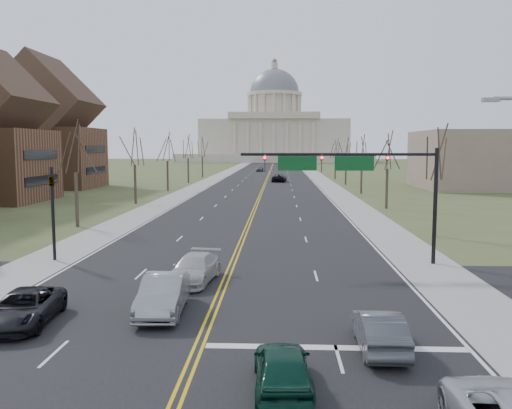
# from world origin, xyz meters

# --- Properties ---
(ground) EXTENTS (600.00, 600.00, 0.00)m
(ground) POSITION_xyz_m (0.00, 0.00, 0.00)
(ground) COLOR #474F27
(ground) RESTS_ON ground
(road) EXTENTS (20.00, 380.00, 0.01)m
(road) POSITION_xyz_m (0.00, 110.00, 0.01)
(road) COLOR black
(road) RESTS_ON ground
(cross_road) EXTENTS (120.00, 14.00, 0.01)m
(cross_road) POSITION_xyz_m (0.00, 6.00, 0.01)
(cross_road) COLOR black
(cross_road) RESTS_ON ground
(sidewalk_left) EXTENTS (4.00, 380.00, 0.03)m
(sidewalk_left) POSITION_xyz_m (-12.00, 110.00, 0.01)
(sidewalk_left) COLOR gray
(sidewalk_left) RESTS_ON ground
(sidewalk_right) EXTENTS (4.00, 380.00, 0.03)m
(sidewalk_right) POSITION_xyz_m (12.00, 110.00, 0.01)
(sidewalk_right) COLOR gray
(sidewalk_right) RESTS_ON ground
(center_line) EXTENTS (0.42, 380.00, 0.01)m
(center_line) POSITION_xyz_m (0.00, 110.00, 0.01)
(center_line) COLOR gold
(center_line) RESTS_ON road
(edge_line_left) EXTENTS (0.15, 380.00, 0.01)m
(edge_line_left) POSITION_xyz_m (-9.80, 110.00, 0.01)
(edge_line_left) COLOR silver
(edge_line_left) RESTS_ON road
(edge_line_right) EXTENTS (0.15, 380.00, 0.01)m
(edge_line_right) POSITION_xyz_m (9.80, 110.00, 0.01)
(edge_line_right) COLOR silver
(edge_line_right) RESTS_ON road
(stop_bar) EXTENTS (9.50, 0.50, 0.01)m
(stop_bar) POSITION_xyz_m (5.00, -1.00, 0.01)
(stop_bar) COLOR silver
(stop_bar) RESTS_ON road
(capitol) EXTENTS (90.00, 60.00, 50.00)m
(capitol) POSITION_xyz_m (0.00, 249.91, 14.20)
(capitol) COLOR beige
(capitol) RESTS_ON ground
(signal_mast) EXTENTS (12.12, 0.44, 7.20)m
(signal_mast) POSITION_xyz_m (7.45, 13.50, 5.76)
(signal_mast) COLOR black
(signal_mast) RESTS_ON ground
(signal_left) EXTENTS (0.32, 0.36, 6.00)m
(signal_left) POSITION_xyz_m (-11.50, 13.50, 3.71)
(signal_left) COLOR black
(signal_left) RESTS_ON ground
(tree_r_0) EXTENTS (3.74, 3.74, 8.50)m
(tree_r_0) POSITION_xyz_m (15.50, 24.00, 6.55)
(tree_r_0) COLOR #382C21
(tree_r_0) RESTS_ON ground
(tree_l_0) EXTENTS (3.96, 3.96, 9.00)m
(tree_l_0) POSITION_xyz_m (-15.50, 28.00, 6.94)
(tree_l_0) COLOR #382C21
(tree_l_0) RESTS_ON ground
(tree_r_1) EXTENTS (3.74, 3.74, 8.50)m
(tree_r_1) POSITION_xyz_m (15.50, 44.00, 6.55)
(tree_r_1) COLOR #382C21
(tree_r_1) RESTS_ON ground
(tree_l_1) EXTENTS (3.96, 3.96, 9.00)m
(tree_l_1) POSITION_xyz_m (-15.50, 48.00, 6.94)
(tree_l_1) COLOR #382C21
(tree_l_1) RESTS_ON ground
(tree_r_2) EXTENTS (3.74, 3.74, 8.50)m
(tree_r_2) POSITION_xyz_m (15.50, 64.00, 6.55)
(tree_r_2) COLOR #382C21
(tree_r_2) RESTS_ON ground
(tree_l_2) EXTENTS (3.96, 3.96, 9.00)m
(tree_l_2) POSITION_xyz_m (-15.50, 68.00, 6.94)
(tree_l_2) COLOR #382C21
(tree_l_2) RESTS_ON ground
(tree_r_3) EXTENTS (3.74, 3.74, 8.50)m
(tree_r_3) POSITION_xyz_m (15.50, 84.00, 6.55)
(tree_r_3) COLOR #382C21
(tree_r_3) RESTS_ON ground
(tree_l_3) EXTENTS (3.96, 3.96, 9.00)m
(tree_l_3) POSITION_xyz_m (-15.50, 88.00, 6.94)
(tree_l_3) COLOR #382C21
(tree_l_3) RESTS_ON ground
(tree_r_4) EXTENTS (3.74, 3.74, 8.50)m
(tree_r_4) POSITION_xyz_m (15.50, 104.00, 6.55)
(tree_r_4) COLOR #382C21
(tree_r_4) RESTS_ON ground
(tree_l_4) EXTENTS (3.96, 3.96, 9.00)m
(tree_l_4) POSITION_xyz_m (-15.50, 108.00, 6.94)
(tree_l_4) COLOR #382C21
(tree_l_4) RESTS_ON ground
(bldg_left_far) EXTENTS (17.10, 14.28, 23.25)m
(bldg_left_far) POSITION_xyz_m (-38.00, 74.00, 9.54)
(bldg_left_far) COLOR brown
(bldg_left_far) RESTS_ON ground
(bldg_right_mass) EXTENTS (25.00, 20.00, 10.00)m
(bldg_right_mass) POSITION_xyz_m (40.00, 76.00, 5.00)
(bldg_right_mass) COLOR #80685B
(bldg_right_mass) RESTS_ON ground
(car_nb_inner_lead) EXTENTS (1.91, 4.30, 1.44)m
(car_nb_inner_lead) POSITION_xyz_m (3.05, -4.55, 0.73)
(car_nb_inner_lead) COLOR #0B3426
(car_nb_inner_lead) RESTS_ON road
(car_nb_outer_lead) EXTENTS (1.51, 4.31, 1.42)m
(car_nb_outer_lead) POSITION_xyz_m (6.53, -1.10, 0.72)
(car_nb_outer_lead) COLOR #484B4F
(car_nb_outer_lead) RESTS_ON road
(car_sb_inner_lead) EXTENTS (2.00, 5.14, 1.67)m
(car_sb_inner_lead) POSITION_xyz_m (-2.14, 2.80, 0.85)
(car_sb_inner_lead) COLOR gray
(car_sb_inner_lead) RESTS_ON road
(car_sb_outer_lead) EXTENTS (2.72, 5.15, 1.38)m
(car_sb_outer_lead) POSITION_xyz_m (-7.54, 1.08, 0.70)
(car_sb_outer_lead) COLOR black
(car_sb_outer_lead) RESTS_ON road
(car_sb_inner_second) EXTENTS (2.68, 5.27, 1.46)m
(car_sb_inner_second) POSITION_xyz_m (-1.64, 8.30, 0.74)
(car_sb_inner_second) COLOR #B7B7B7
(car_sb_inner_second) RESTS_ON road
(car_far_nb) EXTENTS (3.26, 6.10, 1.63)m
(car_far_nb) POSITION_xyz_m (2.77, 91.92, 0.83)
(car_far_nb) COLOR black
(car_far_nb) RESTS_ON road
(car_far_sb) EXTENTS (2.21, 4.34, 1.41)m
(car_far_sb) POSITION_xyz_m (-2.92, 138.05, 0.72)
(car_far_sb) COLOR #4D4F54
(car_far_sb) RESTS_ON road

